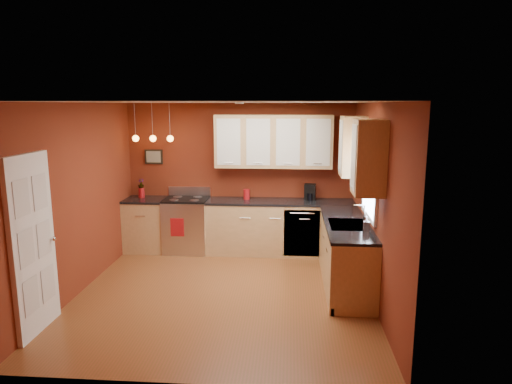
# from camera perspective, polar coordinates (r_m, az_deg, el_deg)

# --- Properties ---
(floor) EXTENTS (4.20, 4.20, 0.00)m
(floor) POSITION_cam_1_polar(r_m,az_deg,el_deg) (6.49, -4.02, -12.48)
(floor) COLOR brown
(floor) RESTS_ON ground
(ceiling) EXTENTS (4.00, 4.20, 0.02)m
(ceiling) POSITION_cam_1_polar(r_m,az_deg,el_deg) (5.96, -4.36, 11.13)
(ceiling) COLOR beige
(ceiling) RESTS_ON wall_back
(wall_back) EXTENTS (4.00, 0.02, 2.60)m
(wall_back) POSITION_cam_1_polar(r_m,az_deg,el_deg) (8.14, -2.02, 1.90)
(wall_back) COLOR maroon
(wall_back) RESTS_ON floor
(wall_front) EXTENTS (4.00, 0.02, 2.60)m
(wall_front) POSITION_cam_1_polar(r_m,az_deg,el_deg) (4.10, -8.53, -7.33)
(wall_front) COLOR maroon
(wall_front) RESTS_ON floor
(wall_left) EXTENTS (0.02, 4.20, 2.60)m
(wall_left) POSITION_cam_1_polar(r_m,az_deg,el_deg) (6.68, -21.40, -0.84)
(wall_left) COLOR maroon
(wall_left) RESTS_ON floor
(wall_right) EXTENTS (0.02, 4.20, 2.60)m
(wall_right) POSITION_cam_1_polar(r_m,az_deg,el_deg) (6.13, 14.65, -1.45)
(wall_right) COLOR maroon
(wall_right) RESTS_ON floor
(base_cabinets_back_left) EXTENTS (0.70, 0.60, 0.90)m
(base_cabinets_back_left) POSITION_cam_1_polar(r_m,az_deg,el_deg) (8.37, -13.53, -4.09)
(base_cabinets_back_left) COLOR tan
(base_cabinets_back_left) RESTS_ON floor
(base_cabinets_back_right) EXTENTS (2.54, 0.60, 0.90)m
(base_cabinets_back_right) POSITION_cam_1_polar(r_m,az_deg,el_deg) (7.98, 3.02, -4.54)
(base_cabinets_back_right) COLOR tan
(base_cabinets_back_right) RESTS_ON floor
(base_cabinets_right) EXTENTS (0.60, 2.10, 0.90)m
(base_cabinets_right) POSITION_cam_1_polar(r_m,az_deg,el_deg) (6.74, 11.09, -7.68)
(base_cabinets_right) COLOR tan
(base_cabinets_right) RESTS_ON floor
(counter_back_left) EXTENTS (0.70, 0.62, 0.04)m
(counter_back_left) POSITION_cam_1_polar(r_m,az_deg,el_deg) (8.27, -13.67, -0.94)
(counter_back_left) COLOR black
(counter_back_left) RESTS_ON base_cabinets_back_left
(counter_back_right) EXTENTS (2.54, 0.62, 0.04)m
(counter_back_right) POSITION_cam_1_polar(r_m,az_deg,el_deg) (7.87, 3.05, -1.24)
(counter_back_right) COLOR black
(counter_back_right) RESTS_ON base_cabinets_back_right
(counter_right) EXTENTS (0.62, 2.10, 0.04)m
(counter_right) POSITION_cam_1_polar(r_m,az_deg,el_deg) (6.60, 11.24, -3.81)
(counter_right) COLOR black
(counter_right) RESTS_ON base_cabinets_right
(gas_range) EXTENTS (0.76, 0.64, 1.11)m
(gas_range) POSITION_cam_1_polar(r_m,az_deg,el_deg) (8.17, -8.65, -4.05)
(gas_range) COLOR silver
(gas_range) RESTS_ON floor
(dishwasher_front) EXTENTS (0.60, 0.02, 0.80)m
(dishwasher_front) POSITION_cam_1_polar(r_m,az_deg,el_deg) (7.70, 5.73, -5.15)
(dishwasher_front) COLOR silver
(dishwasher_front) RESTS_ON base_cabinets_back_right
(sink) EXTENTS (0.50, 0.70, 0.33)m
(sink) POSITION_cam_1_polar(r_m,az_deg,el_deg) (6.46, 11.42, -4.19)
(sink) COLOR gray
(sink) RESTS_ON counter_right
(window) EXTENTS (0.06, 1.02, 1.22)m
(window) POSITION_cam_1_polar(r_m,az_deg,el_deg) (6.35, 14.12, 2.56)
(window) COLOR white
(window) RESTS_ON wall_right
(door_left_wall) EXTENTS (0.12, 0.82, 2.05)m
(door_left_wall) POSITION_cam_1_polar(r_m,az_deg,el_deg) (5.71, -26.11, -5.97)
(door_left_wall) COLOR white
(door_left_wall) RESTS_ON floor
(upper_cabinets_back) EXTENTS (2.00, 0.35, 0.90)m
(upper_cabinets_back) POSITION_cam_1_polar(r_m,az_deg,el_deg) (7.85, 2.20, 6.34)
(upper_cabinets_back) COLOR tan
(upper_cabinets_back) RESTS_ON wall_back
(upper_cabinets_right) EXTENTS (0.35, 1.95, 0.90)m
(upper_cabinets_right) POSITION_cam_1_polar(r_m,az_deg,el_deg) (6.32, 12.85, 4.97)
(upper_cabinets_right) COLOR tan
(upper_cabinets_right) RESTS_ON wall_right
(wall_picture) EXTENTS (0.32, 0.03, 0.26)m
(wall_picture) POSITION_cam_1_polar(r_m,az_deg,el_deg) (8.39, -12.66, 4.32)
(wall_picture) COLOR black
(wall_picture) RESTS_ON wall_back
(pendant_lights) EXTENTS (0.71, 0.11, 0.66)m
(pendant_lights) POSITION_cam_1_polar(r_m,az_deg,el_deg) (8.01, -12.77, 6.60)
(pendant_lights) COLOR gray
(pendant_lights) RESTS_ON ceiling
(red_canister) EXTENTS (0.12, 0.12, 0.18)m
(red_canister) POSITION_cam_1_polar(r_m,az_deg,el_deg) (7.96, -1.19, -0.29)
(red_canister) COLOR maroon
(red_canister) RESTS_ON counter_back_right
(red_vase) EXTENTS (0.11, 0.11, 0.17)m
(red_vase) POSITION_cam_1_polar(r_m,az_deg,el_deg) (8.35, -14.13, -0.09)
(red_vase) COLOR maroon
(red_vase) RESTS_ON counter_back_left
(flowers) EXTENTS (0.11, 0.11, 0.18)m
(flowers) POSITION_cam_1_polar(r_m,az_deg,el_deg) (8.32, -14.18, 0.98)
(flowers) COLOR maroon
(flowers) RESTS_ON red_vase
(coffee_maker) EXTENTS (0.21, 0.21, 0.27)m
(coffee_maker) POSITION_cam_1_polar(r_m,az_deg,el_deg) (7.97, 6.76, -0.07)
(coffee_maker) COLOR black
(coffee_maker) RESTS_ON counter_back_right
(soap_pump) EXTENTS (0.10, 0.10, 0.20)m
(soap_pump) POSITION_cam_1_polar(r_m,az_deg,el_deg) (6.15, 13.62, -3.87)
(soap_pump) COLOR white
(soap_pump) RESTS_ON counter_right
(dish_towel) EXTENTS (0.23, 0.02, 0.31)m
(dish_towel) POSITION_cam_1_polar(r_m,az_deg,el_deg) (7.87, -9.83, -4.37)
(dish_towel) COLOR maroon
(dish_towel) RESTS_ON gas_range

